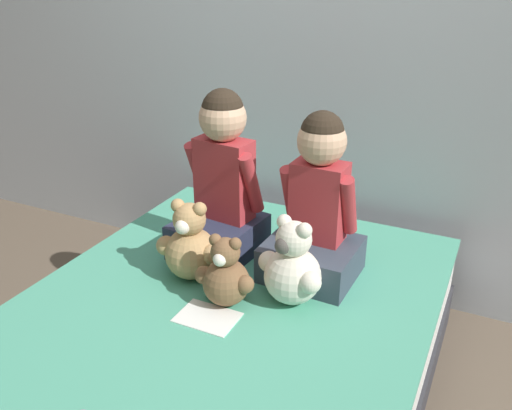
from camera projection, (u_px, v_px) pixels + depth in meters
The scene contains 8 objects.
wall_behind_bed at pixel (329, 40), 2.50m from camera, with size 8.00×0.06×2.50m.
bed at pixel (209, 373), 1.96m from camera, with size 1.45×2.05×0.45m.
child_on_left at pixel (221, 185), 2.21m from camera, with size 0.35×0.38×0.69m.
child_on_right at pixel (316, 209), 2.05m from camera, with size 0.35×0.33×0.65m.
teddy_bear_held_by_left_child at pixel (190, 246), 2.08m from camera, with size 0.27×0.20×0.32m.
teddy_bear_held_by_right_child at pixel (292, 268), 1.92m from camera, with size 0.26×0.21×0.33m.
teddy_bear_between_children at pixel (226, 276), 1.92m from camera, with size 0.23×0.17×0.27m.
sign_card at pixel (207, 317), 1.88m from camera, with size 0.21×0.15×0.00m.
Camera 1 is at (0.82, -1.31, 1.58)m, focal length 38.00 mm.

